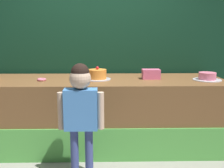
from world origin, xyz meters
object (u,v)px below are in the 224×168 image
cake_right (207,77)px  child_figure (81,106)px  donut (42,80)px  cake_center (97,75)px  pink_box (151,74)px

cake_right → child_figure: bearing=-154.2°
donut → cake_right: (2.11, -0.00, 0.03)m
donut → cake_center: cake_center is taller
cake_right → cake_center: bearing=176.9°
child_figure → pink_box: size_ratio=5.26×
donut → cake_center: bearing=6.2°
cake_right → pink_box: bearing=170.6°
child_figure → donut: child_figure is taller
cake_center → cake_right: (1.41, -0.08, -0.02)m
child_figure → cake_right: size_ratio=3.39×
donut → pink_box: bearing=4.7°
pink_box → cake_right: bearing=-9.4°
donut → cake_center: size_ratio=0.33×
child_figure → pink_box: (0.84, 0.86, 0.19)m
donut → child_figure: bearing=-53.0°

